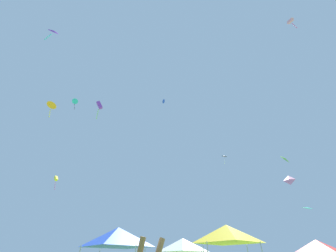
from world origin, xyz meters
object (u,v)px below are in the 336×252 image
Objects in this scene: kite_lime_delta at (285,159)px; kite_cyan_delta at (75,102)px; canopy_tent_red at (318,247)px; kite_purple_delta at (53,31)px; kite_black_delta at (224,156)px; kite_purple_box at (99,106)px; canopy_tent_white at (183,245)px; kite_blue_delta at (163,101)px; kite_orange_delta at (52,105)px; kite_cyan_diamond at (307,208)px; kite_yellow_box at (56,179)px; canopy_tent_blue at (117,237)px; kite_pink_box at (291,21)px; kite_pink_diamond at (289,180)px; canopy_tent_yellow at (227,234)px.

kite_cyan_delta is at bearing -165.38° from kite_lime_delta.
canopy_tent_red is 30.20m from kite_purple_delta.
kite_black_delta is 0.47× the size of kite_purple_box.
kite_blue_delta is (-2.76, 9.77, 23.99)m from canopy_tent_white.
kite_blue_delta is at bearing 105.76° from canopy_tent_white.
kite_cyan_diamond is at bearing 17.11° from kite_orange_delta.
kite_cyan_diamond is at bearing -28.84° from kite_lime_delta.
kite_cyan_diamond is 33.55m from kite_yellow_box.
kite_purple_box is at bearing 126.33° from canopy_tent_blue.
kite_purple_delta is at bearing -140.57° from kite_black_delta.
kite_yellow_box is (-12.40, 12.00, 7.73)m from canopy_tent_blue.
kite_cyan_delta reaches higher than kite_orange_delta.
kite_blue_delta is at bearing 20.50° from kite_purple_box.
kite_black_delta is 0.80× the size of kite_pink_box.
kite_pink_box reaches higher than canopy_tent_red.
kite_pink_diamond is at bearing 1.65° from kite_purple_box.
kite_pink_box is 0.60× the size of kite_purple_box.
kite_blue_delta reaches higher than canopy_tent_red.
kite_purple_delta reaches higher than canopy_tent_yellow.
kite_purple_box is at bearing -170.50° from kite_cyan_diamond.
canopy_tent_red is 1.58× the size of kite_cyan_delta.
kite_cyan_delta is at bearing -164.47° from kite_black_delta.
kite_blue_delta is at bearing 87.29° from canopy_tent_blue.
kite_orange_delta is (-30.42, -6.14, 8.73)m from kite_pink_diamond.
kite_pink_diamond is 0.81× the size of kite_yellow_box.
kite_purple_box is at bearing 158.59° from kite_pink_box.
kite_cyan_diamond is 0.51× the size of kite_orange_delta.
canopy_tent_yellow is at bearing -133.95° from kite_cyan_diamond.
kite_pink_diamond is 5.95m from kite_cyan_diamond.
kite_yellow_box is 0.75× the size of kite_purple_delta.
kite_purple_box is (-19.64, -3.13, 8.31)m from kite_black_delta.
kite_pink_box is 22.31m from kite_blue_delta.
kite_cyan_delta is at bearing -166.10° from kite_cyan_diamond.
canopy_tent_blue is 29.51m from kite_pink_box.
canopy_tent_blue is 29.71m from kite_lime_delta.
canopy_tent_white is at bearing -126.22° from kite_black_delta.
canopy_tent_white is 9.38m from canopy_tent_red.
kite_purple_delta is at bearing -91.60° from kite_purple_box.
kite_blue_delta reaches higher than canopy_tent_white.
canopy_tent_white is 2.29× the size of kite_pink_diamond.
kite_purple_box is (-16.06, 9.42, 19.89)m from canopy_tent_yellow.
kite_cyan_delta is (-29.57, 7.68, -4.65)m from kite_pink_box.
canopy_tent_blue is at bearing -152.45° from canopy_tent_yellow.
kite_pink_box is 24.40m from kite_cyan_diamond.
kite_black_delta is 23.83m from kite_cyan_delta.
kite_pink_box is 1.05× the size of kite_cyan_delta.
kite_orange_delta is at bearing -162.89° from kite_cyan_diamond.
kite_blue_delta is 0.38× the size of kite_orange_delta.
canopy_tent_yellow is 2.14× the size of kite_yellow_box.
kite_pink_diamond is at bearing 27.57° from kite_purple_delta.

